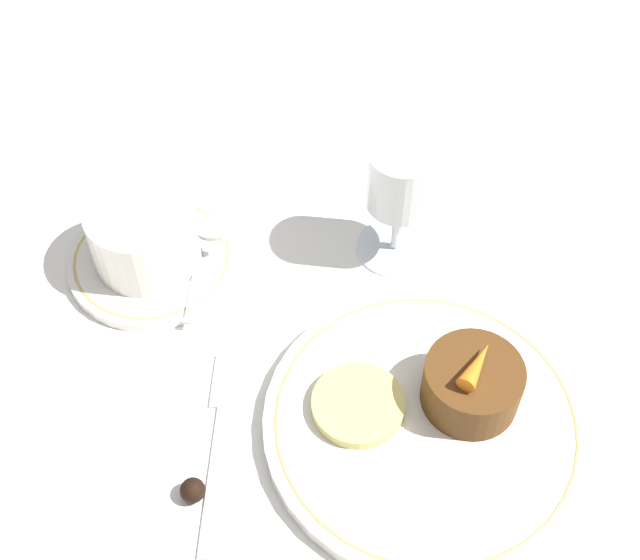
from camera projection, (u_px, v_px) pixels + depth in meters
name	position (u px, v px, depth m)	size (l,w,h in m)	color
ground_plane	(418.00, 365.00, 0.74)	(3.00, 3.00, 0.00)	white
dinner_plate	(427.00, 424.00, 0.70)	(0.25, 0.25, 0.01)	white
saucer	(152.00, 259.00, 0.80)	(0.15, 0.15, 0.01)	white
coffee_cup	(143.00, 233.00, 0.77)	(0.12, 0.10, 0.06)	white
spoon	(198.00, 258.00, 0.79)	(0.02, 0.12, 0.00)	silver
wine_glass	(400.00, 186.00, 0.75)	(0.07, 0.07, 0.12)	silver
fork	(219.00, 425.00, 0.70)	(0.02, 0.17, 0.01)	silver
dessert_cake	(471.00, 384.00, 0.69)	(0.08, 0.08, 0.04)	#563314
carrot_garnish	(477.00, 364.00, 0.67)	(0.03, 0.04, 0.02)	orange
pineapple_slice	(358.00, 405.00, 0.70)	(0.07, 0.07, 0.01)	#EFE075
chocolate_truffle	(192.00, 490.00, 0.66)	(0.02, 0.02, 0.02)	black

